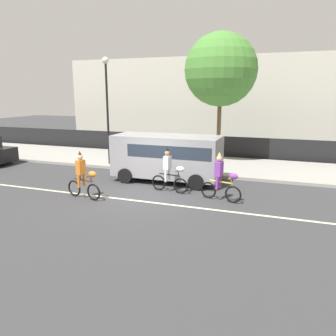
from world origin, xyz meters
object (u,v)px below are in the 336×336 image
at_px(parade_cyclist_orange, 83,178).
at_px(street_lamp_post, 107,95).
at_px(parade_cyclist_zebra, 170,173).
at_px(parade_cyclist_purple, 221,180).
at_px(parked_van_grey, 168,155).

distance_m(parade_cyclist_orange, street_lamp_post, 6.73).
xyz_separation_m(parade_cyclist_zebra, parade_cyclist_purple, (2.25, -0.41, 0.00)).
xyz_separation_m(parade_cyclist_zebra, parked_van_grey, (-0.65, 1.65, 0.44)).
distance_m(parade_cyclist_orange, parade_cyclist_zebra, 3.53).
bearing_deg(parade_cyclist_zebra, street_lamp_post, 143.77).
height_order(parade_cyclist_orange, street_lamp_post, street_lamp_post).
bearing_deg(street_lamp_post, parade_cyclist_zebra, -36.23).
height_order(parade_cyclist_zebra, street_lamp_post, street_lamp_post).
distance_m(parade_cyclist_zebra, parade_cyclist_purple, 2.29).
bearing_deg(street_lamp_post, parade_cyclist_orange, -70.13).
relative_size(parade_cyclist_purple, street_lamp_post, 0.33).
bearing_deg(parade_cyclist_orange, street_lamp_post, 109.87).
distance_m(parade_cyclist_purple, street_lamp_post, 8.83).
height_order(parade_cyclist_purple, street_lamp_post, street_lamp_post).
height_order(parade_cyclist_zebra, parade_cyclist_purple, same).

